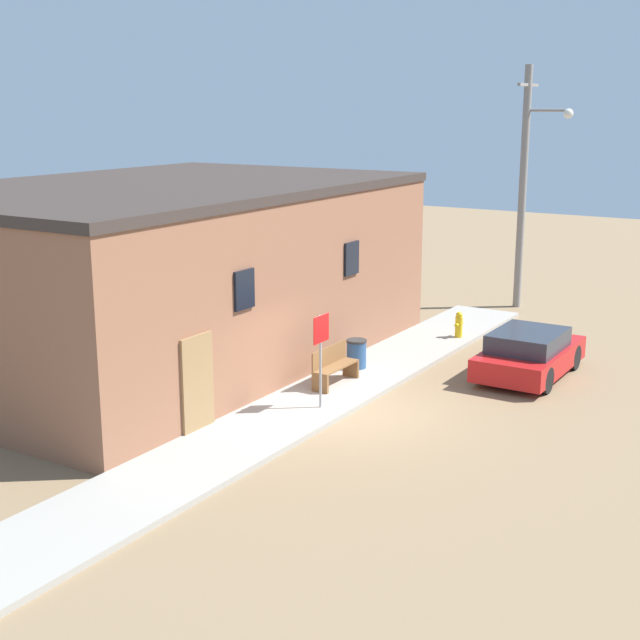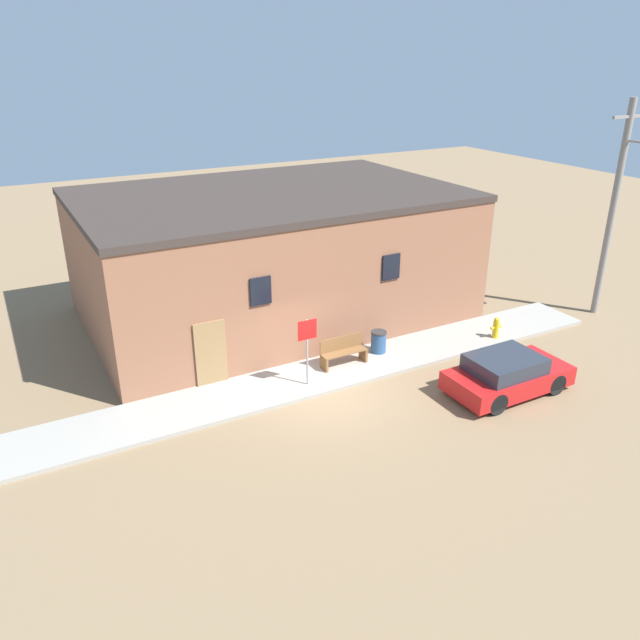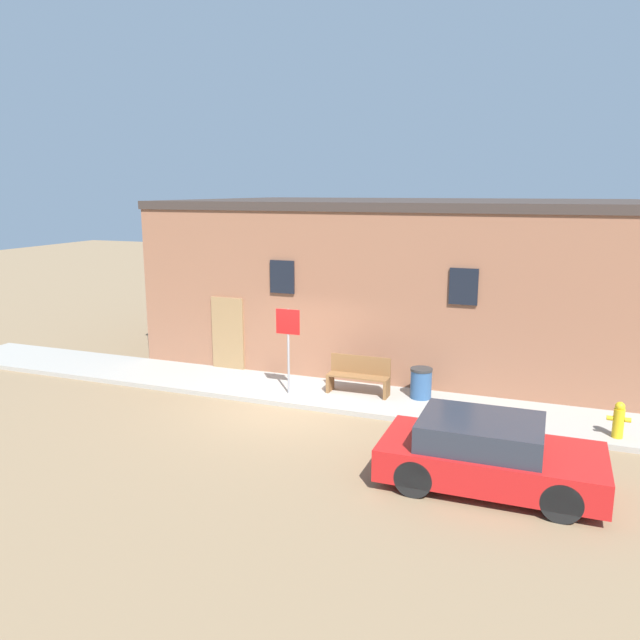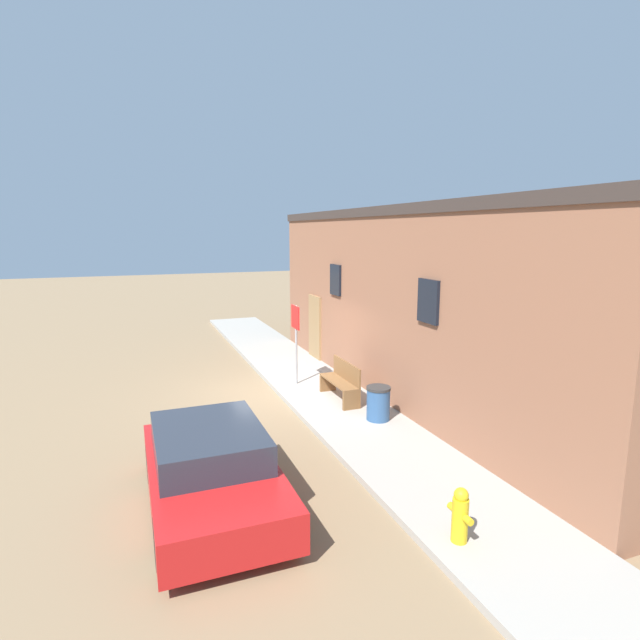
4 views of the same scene
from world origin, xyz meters
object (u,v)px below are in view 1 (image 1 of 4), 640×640
at_px(fire_hydrant, 459,324).
at_px(parked_car, 529,354).
at_px(stop_sign, 321,344).
at_px(bench, 334,366).
at_px(trash_bin, 356,354).
at_px(utility_pole, 526,181).

bearing_deg(fire_hydrant, parked_car, -128.40).
bearing_deg(stop_sign, fire_hydrant, -1.43).
bearing_deg(bench, fire_hydrant, -8.04).
distance_m(bench, parked_car, 5.22).
distance_m(stop_sign, trash_bin, 3.51).
height_order(fire_hydrant, parked_car, parked_car).
relative_size(fire_hydrant, bench, 0.49).
distance_m(trash_bin, parked_car, 4.50).
xyz_separation_m(bench, trash_bin, (1.55, 0.22, -0.08)).
height_order(fire_hydrant, trash_bin, fire_hydrant).
distance_m(fire_hydrant, parked_car, 3.78).
bearing_deg(utility_pole, trash_bin, 173.98).
bearing_deg(bench, trash_bin, 8.05).
xyz_separation_m(stop_sign, bench, (1.66, 0.65, -1.05)).
relative_size(trash_bin, utility_pole, 0.09).
xyz_separation_m(bench, parked_car, (3.58, -3.79, 0.02)).
distance_m(fire_hydrant, trash_bin, 4.50).
xyz_separation_m(fire_hydrant, utility_pole, (5.42, 0.02, 3.87)).
bearing_deg(parked_car, trash_bin, 116.83).
height_order(trash_bin, utility_pole, utility_pole).
bearing_deg(parked_car, fire_hydrant, 51.60).
bearing_deg(utility_pole, parked_car, -158.99).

